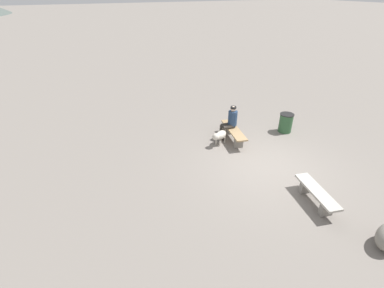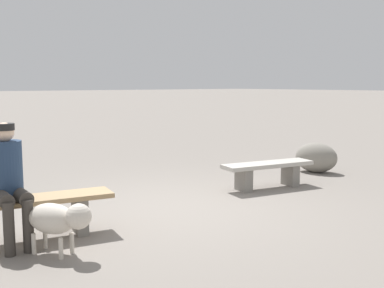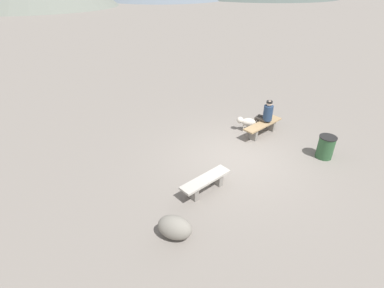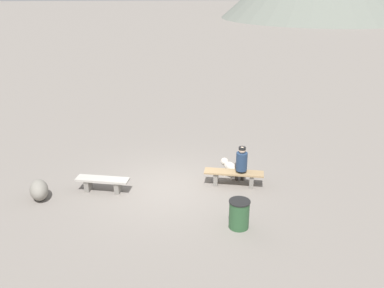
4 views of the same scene
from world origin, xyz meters
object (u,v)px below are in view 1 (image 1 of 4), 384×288
object	(u,v)px
trash_bin	(286,123)
bench_left	(316,194)
dog	(220,135)
seated_person	(230,120)
bench_right	(234,132)

from	to	relation	value
trash_bin	bench_left	bearing A→B (deg)	149.52
bench_left	dog	distance (m)	4.00
bench_left	seated_person	size ratio (longest dim) A/B	1.25
bench_left	dog	size ratio (longest dim) A/B	2.15
bench_right	trash_bin	world-z (taller)	trash_bin
bench_left	seated_person	bearing A→B (deg)	14.27
seated_person	trash_bin	bearing A→B (deg)	-96.61
bench_right	dog	world-z (taller)	dog
seated_person	bench_left	bearing A→B (deg)	-173.76
bench_right	dog	bearing A→B (deg)	107.17
bench_left	seated_person	xyz separation A→B (m)	(4.20, 0.14, 0.46)
bench_left	trash_bin	world-z (taller)	trash_bin
seated_person	dog	bearing A→B (deg)	118.89
dog	seated_person	bearing A→B (deg)	177.83
bench_right	seated_person	xyz separation A→B (m)	(0.22, 0.04, 0.42)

